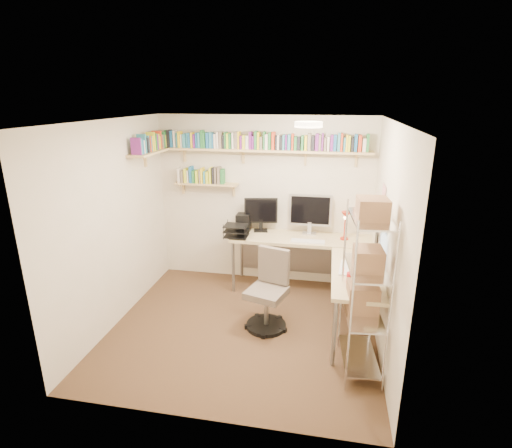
{
  "coord_description": "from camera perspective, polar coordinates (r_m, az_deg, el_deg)",
  "views": [
    {
      "loc": [
        0.96,
        -4.21,
        2.75
      ],
      "look_at": [
        0.06,
        0.55,
        1.19
      ],
      "focal_mm": 28.0,
      "sensor_mm": 36.0,
      "label": 1
    }
  ],
  "objects": [
    {
      "name": "ground",
      "position": [
        5.12,
        -1.88,
        -14.65
      ],
      "size": [
        3.2,
        3.2,
        0.0
      ],
      "primitive_type": "plane",
      "color": "#44321D",
      "rests_on": "ground"
    },
    {
      "name": "office_chair",
      "position": [
        4.98,
        1.79,
        -10.14
      ],
      "size": [
        0.55,
        0.55,
        0.99
      ],
      "rotation": [
        0.0,
        0.0,
        -0.29
      ],
      "color": "black",
      "rests_on": "ground"
    },
    {
      "name": "wall_shelves",
      "position": [
        5.73,
        -3.36,
        10.57
      ],
      "size": [
        3.12,
        1.09,
        0.8
      ],
      "color": "#DCC27C",
      "rests_on": "ground"
    },
    {
      "name": "room_shell",
      "position": [
        4.49,
        -2.02,
        2.28
      ],
      "size": [
        3.24,
        3.04,
        2.52
      ],
      "color": "beige",
      "rests_on": "ground"
    },
    {
      "name": "corner_desk",
      "position": [
        5.51,
        7.31,
        -2.93
      ],
      "size": [
        2.18,
        2.13,
        1.42
      ],
      "color": "beige",
      "rests_on": "ground"
    },
    {
      "name": "wire_rack",
      "position": [
        4.09,
        15.44,
        -6.56
      ],
      "size": [
        0.43,
        0.78,
        1.86
      ],
      "rotation": [
        0.0,
        0.0,
        0.09
      ],
      "color": "silver",
      "rests_on": "ground"
    }
  ]
}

